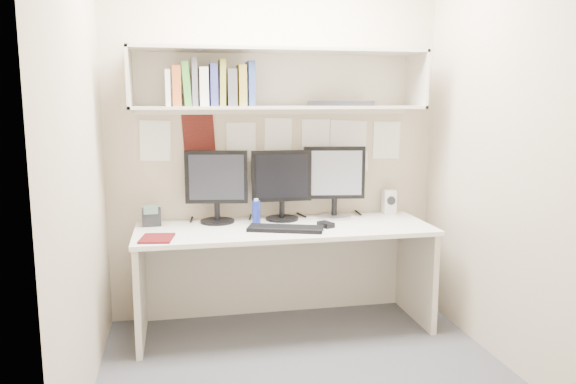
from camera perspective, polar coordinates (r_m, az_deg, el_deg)
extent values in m
cube|color=#45454A|center=(3.48, 1.79, -17.72)|extent=(2.40, 2.00, 0.01)
cube|color=#BAA98E|center=(4.08, -1.29, 5.40)|extent=(2.40, 0.02, 2.60)
cube|color=#BAA98E|center=(2.15, 7.98, 1.72)|extent=(2.40, 0.02, 2.60)
cube|color=#BAA98E|center=(3.07, -20.53, 3.48)|extent=(0.02, 2.00, 2.60)
cube|color=#BAA98E|center=(3.58, 21.04, 4.21)|extent=(0.02, 2.00, 2.60)
cube|color=white|center=(3.82, -0.32, -3.75)|extent=(2.00, 0.70, 0.03)
cube|color=beige|center=(4.23, -1.17, -7.57)|extent=(1.96, 0.02, 0.70)
cube|color=beige|center=(3.88, -0.80, 8.59)|extent=(2.00, 0.38, 0.02)
cube|color=beige|center=(3.90, -0.81, 14.19)|extent=(2.00, 0.38, 0.02)
cube|color=beige|center=(4.06, -1.28, 11.31)|extent=(2.00, 0.02, 0.40)
cube|color=beige|center=(3.83, -15.81, 11.08)|extent=(0.02, 0.38, 0.40)
cube|color=beige|center=(4.18, 12.92, 11.02)|extent=(0.02, 0.38, 0.40)
cylinder|color=black|center=(3.97, -7.19, -2.97)|extent=(0.24, 0.24, 0.02)
cylinder|color=black|center=(3.96, -7.21, -2.00)|extent=(0.04, 0.04, 0.12)
cube|color=black|center=(3.93, -7.30, 1.52)|extent=(0.43, 0.11, 0.37)
cube|color=black|center=(3.91, -7.28, 1.48)|extent=(0.38, 0.07, 0.31)
cylinder|color=black|center=(4.03, -0.62, -2.72)|extent=(0.24, 0.24, 0.02)
cylinder|color=black|center=(4.02, -0.62, -1.78)|extent=(0.04, 0.04, 0.12)
cube|color=black|center=(3.99, -0.66, 1.65)|extent=(0.43, 0.04, 0.36)
cube|color=black|center=(3.97, -0.60, 1.61)|extent=(0.37, 0.01, 0.31)
cylinder|color=#A5A5AA|center=(4.12, 4.70, -2.48)|extent=(0.24, 0.24, 0.02)
cylinder|color=black|center=(4.10, 4.72, -1.52)|extent=(0.04, 0.04, 0.12)
cube|color=black|center=(4.08, 4.72, 1.97)|extent=(0.45, 0.10, 0.38)
cube|color=#AFAFB4|center=(4.06, 4.79, 1.93)|extent=(0.39, 0.06, 0.32)
cube|color=black|center=(3.71, -0.27, -3.74)|extent=(0.52, 0.33, 0.02)
cube|color=black|center=(3.81, 3.86, -3.32)|extent=(0.11, 0.13, 0.03)
cube|color=silver|center=(4.29, 10.20, -1.00)|extent=(0.09, 0.09, 0.18)
cylinder|color=black|center=(4.24, 10.45, -0.87)|extent=(0.06, 0.01, 0.06)
cylinder|color=navy|center=(3.89, -3.24, -2.08)|extent=(0.06, 0.06, 0.16)
cylinder|color=white|center=(3.87, -3.25, -0.82)|extent=(0.03, 0.03, 0.02)
cube|color=#500D0F|center=(3.57, -13.18, -4.60)|extent=(0.23, 0.26, 0.01)
cube|color=black|center=(3.96, -13.70, -2.49)|extent=(0.13, 0.11, 0.12)
cube|color=#4C6659|center=(3.89, -13.77, -1.75)|extent=(0.10, 0.01, 0.06)
cube|color=silver|center=(3.79, -12.09, 10.29)|extent=(0.03, 0.19, 0.23)
cube|color=#B65121|center=(3.79, -11.24, 10.51)|extent=(0.05, 0.19, 0.26)
cube|color=#3B822B|center=(3.79, -10.30, 10.73)|extent=(0.04, 0.19, 0.28)
cube|color=#525357|center=(3.79, -9.49, 10.94)|extent=(0.04, 0.19, 0.31)
cube|color=silver|center=(3.79, -8.58, 10.51)|extent=(0.06, 0.19, 0.25)
cube|color=navy|center=(3.80, -7.58, 10.73)|extent=(0.05, 0.19, 0.28)
cube|color=olive|center=(3.80, -6.73, 10.94)|extent=(0.04, 0.19, 0.30)
cube|color=#434346|center=(3.81, -5.78, 10.50)|extent=(0.06, 0.19, 0.24)
cube|color=olive|center=(3.81, -4.74, 10.71)|extent=(0.05, 0.19, 0.27)
cube|color=navy|center=(3.82, -3.85, 10.91)|extent=(0.04, 0.19, 0.29)
cube|color=black|center=(3.99, 5.51, 8.95)|extent=(0.49, 0.32, 0.03)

